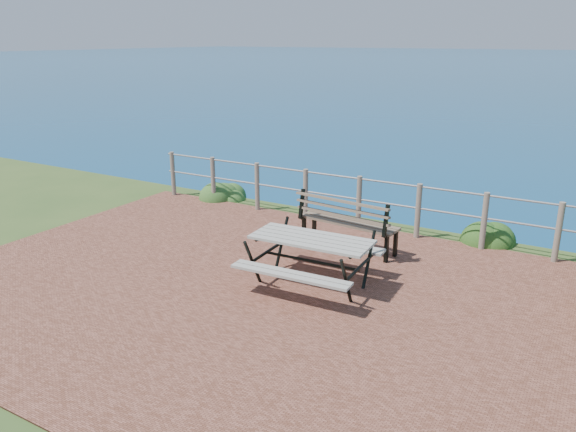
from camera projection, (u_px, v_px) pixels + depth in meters
name	position (u px, v px, depth m)	size (l,w,h in m)	color
ground	(264.00, 294.00, 8.02)	(10.00, 7.00, 0.12)	brown
safety_railing	(359.00, 199.00, 10.60)	(9.40, 0.10, 1.00)	#6B5B4C
picnic_table	(311.00, 256.00, 8.12)	(1.77, 1.51, 0.73)	#A09C90
park_bench	(349.00, 214.00, 9.48)	(1.78, 0.62, 0.99)	brown
shrub_lip_west	(229.00, 198.00, 12.76)	(0.82, 0.82, 0.59)	#2B531F
shrub_lip_east	(493.00, 243.00, 10.00)	(0.80, 0.80, 0.55)	#1B4716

